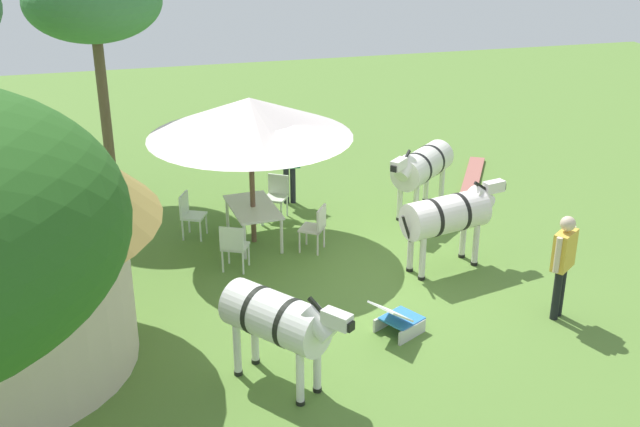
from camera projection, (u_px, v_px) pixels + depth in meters
The scene contains 15 objects.
ground_plane at pixel (359, 276), 14.00m from camera, with size 36.00×36.00×0.00m, color #577D33.
shade_umbrella at pixel (250, 117), 14.38m from camera, with size 3.82×3.82×2.87m.
patio_dining_table at pixel (253, 210), 15.10m from camera, with size 1.57×0.96×0.74m.
patio_chair_east_end at pixel (190, 212), 15.36m from camera, with size 0.57×0.56×0.90m.
patio_chair_west_end at pixel (234, 245), 14.00m from camera, with size 0.57×0.58×0.90m.
patio_chair_near_lawn at pixel (316, 225), 14.77m from camera, with size 0.60×0.59×0.90m.
patio_chair_near_hut at pixel (277, 193), 16.28m from camera, with size 0.59×0.60×0.90m.
guest_beside_umbrella at pixel (289, 160), 16.80m from camera, with size 0.23×0.59×1.64m.
standing_watcher at pixel (563, 258), 12.31m from camera, with size 0.47×0.52×1.76m.
striped_lounge_chair at pixel (397, 319), 12.16m from camera, with size 0.85×0.96×0.64m.
zebra_nearest_camera at pixel (448, 215), 13.93m from camera, with size 1.03×2.19×1.57m.
zebra_by_umbrella at pixel (422, 167), 16.25m from camera, with size 1.74×1.84×1.58m.
zebra_toward_hut at pixel (279, 320), 10.62m from camera, with size 1.83×1.56×1.58m.
acacia_tree_right_background at pixel (93, 2), 16.27m from camera, with size 2.86×2.86×5.06m.
brick_patio_kerb at pixel (472, 178), 18.51m from camera, with size 2.80×0.36×0.08m, color #A15E52.
Camera 1 is at (-11.87, 3.77, 6.53)m, focal length 44.15 mm.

